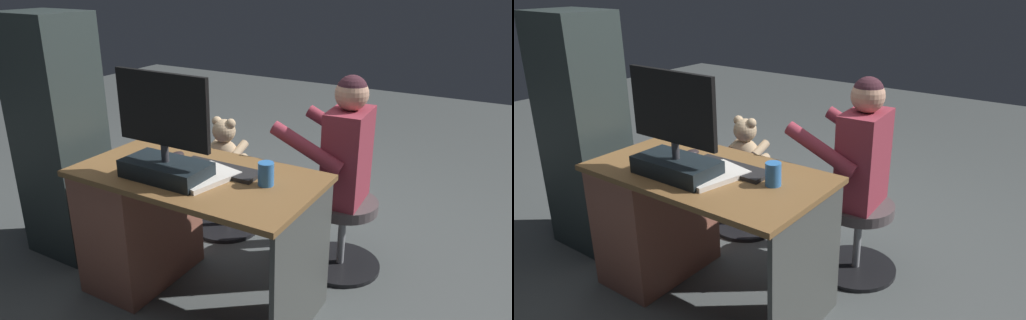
# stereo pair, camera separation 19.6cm
# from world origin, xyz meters

# --- Properties ---
(ground_plane) EXTENTS (10.00, 10.00, 0.00)m
(ground_plane) POSITION_xyz_m (0.00, 0.00, 0.00)
(ground_plane) COLOR #4B5150
(desk) EXTENTS (1.21, 0.65, 0.71)m
(desk) POSITION_xyz_m (0.30, 0.33, 0.38)
(desk) COLOR brown
(desk) RESTS_ON ground_plane
(monitor) EXTENTS (0.51, 0.21, 0.50)m
(monitor) POSITION_xyz_m (0.08, 0.45, 0.87)
(monitor) COLOR black
(monitor) RESTS_ON desk
(keyboard) EXTENTS (0.42, 0.14, 0.02)m
(keyboard) POSITION_xyz_m (-0.08, 0.25, 0.72)
(keyboard) COLOR #252425
(keyboard) RESTS_ON desk
(computer_mouse) EXTENTS (0.06, 0.10, 0.04)m
(computer_mouse) POSITION_xyz_m (0.20, 0.22, 0.73)
(computer_mouse) COLOR #292022
(computer_mouse) RESTS_ON desk
(cup) EXTENTS (0.07, 0.07, 0.11)m
(cup) POSITION_xyz_m (-0.36, 0.28, 0.77)
(cup) COLOR #3372BF
(cup) RESTS_ON desk
(tv_remote) EXTENTS (0.12, 0.15, 0.02)m
(tv_remote) POSITION_xyz_m (0.35, 0.33, 0.72)
(tv_remote) COLOR black
(tv_remote) RESTS_ON desk
(notebook_binder) EXTENTS (0.28, 0.34, 0.02)m
(notebook_binder) POSITION_xyz_m (-0.07, 0.37, 0.73)
(notebook_binder) COLOR silver
(notebook_binder) RESTS_ON desk
(office_chair_teddy) EXTENTS (0.46, 0.46, 0.43)m
(office_chair_teddy) POSITION_xyz_m (0.31, -0.37, 0.25)
(office_chair_teddy) COLOR black
(office_chair_teddy) RESTS_ON ground_plane
(teddy_bear) EXTENTS (0.24, 0.25, 0.34)m
(teddy_bear) POSITION_xyz_m (0.31, -0.38, 0.58)
(teddy_bear) COLOR tan
(teddy_bear) RESTS_ON office_chair_teddy
(visitor_chair) EXTENTS (0.46, 0.46, 0.43)m
(visitor_chair) POSITION_xyz_m (-0.53, -0.32, 0.25)
(visitor_chair) COLOR black
(visitor_chair) RESTS_ON ground_plane
(person) EXTENTS (0.52, 0.50, 1.14)m
(person) POSITION_xyz_m (-0.45, -0.32, 0.66)
(person) COLOR #943141
(person) RESTS_ON ground_plane
(equipment_rack) EXTENTS (0.44, 0.36, 1.43)m
(equipment_rack) POSITION_xyz_m (1.00, 0.32, 0.72)
(equipment_rack) COLOR #2A3433
(equipment_rack) RESTS_ON ground_plane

